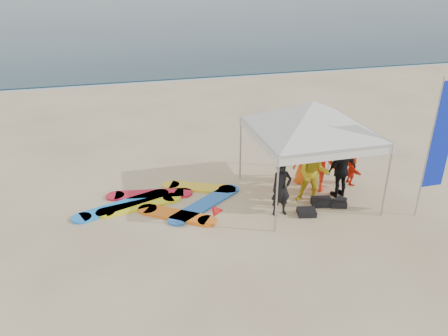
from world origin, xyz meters
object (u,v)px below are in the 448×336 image
object	(u,v)px
person_black_b	(342,170)
surfboard_spread	(165,202)
person_seated	(352,170)
feather_flag	(441,137)
person_orange_b	(305,157)
canopy_tent	(313,101)
marker_pennant	(218,211)
person_black_a	(281,189)
person_yellow	(313,173)
person_orange_a	(320,162)

from	to	relation	value
person_black_b	surfboard_spread	bearing A→B (deg)	-19.59
person_black_b	person_seated	world-z (taller)	person_black_b
feather_flag	person_orange_b	bearing A→B (deg)	132.25
person_seated	feather_flag	size ratio (longest dim) A/B	0.24
person_orange_b	canopy_tent	bearing A→B (deg)	41.75
person_seated	marker_pennant	world-z (taller)	person_seated
person_black_a	person_yellow	xyz separation A→B (m)	(1.13, 0.41, 0.13)
person_orange_b	person_seated	xyz separation A→B (m)	(1.41, -0.50, -0.39)
person_yellow	canopy_tent	xyz separation A→B (m)	(0.00, 0.38, 2.01)
person_orange_b	marker_pennant	distance (m)	3.79
person_black_b	canopy_tent	distance (m)	2.32
person_yellow	person_black_b	distance (m)	1.00
person_black_a	person_orange_a	distance (m)	1.99
person_orange_a	person_orange_b	distance (m)	0.65
person_orange_a	feather_flag	distance (m)	3.36
person_black_b	marker_pennant	distance (m)	4.03
person_orange_a	canopy_tent	world-z (taller)	canopy_tent
person_black_a	feather_flag	size ratio (longest dim) A/B	0.41
person_black_b	person_orange_a	bearing A→B (deg)	-58.92
feather_flag	marker_pennant	xyz separation A→B (m)	(-5.73, 0.83, -1.80)
person_black_b	marker_pennant	xyz separation A→B (m)	(-3.94, -0.76, -0.36)
person_seated	canopy_tent	xyz separation A→B (m)	(-1.72, -0.38, 2.47)
surfboard_spread	feather_flag	bearing A→B (deg)	-19.69
marker_pennant	person_black_b	bearing A→B (deg)	10.91
feather_flag	canopy_tent	bearing A→B (deg)	146.56
person_orange_a	feather_flag	xyz separation A→B (m)	(2.24, -2.10, 1.36)
person_black_a	marker_pennant	xyz separation A→B (m)	(-1.83, -0.21, -0.30)
person_yellow	marker_pennant	size ratio (longest dim) A/B	2.91
canopy_tent	person_yellow	bearing A→B (deg)	-90.43
person_seated	person_yellow	bearing A→B (deg)	121.07
person_black_b	surfboard_spread	size ratio (longest dim) A/B	0.37
feather_flag	marker_pennant	size ratio (longest dim) A/B	6.11
person_orange_a	person_seated	distance (m)	1.27
person_black_a	person_yellow	bearing A→B (deg)	13.72
person_yellow	marker_pennant	bearing A→B (deg)	-141.31
person_orange_b	marker_pennant	world-z (taller)	person_orange_b
person_yellow	canopy_tent	bearing A→B (deg)	116.33
person_orange_a	canopy_tent	xyz separation A→B (m)	(-0.54, -0.27, 2.00)
person_orange_a	person_orange_b	bearing A→B (deg)	-29.42
person_black_b	person_seated	bearing A→B (deg)	-149.29
surfboard_spread	canopy_tent	bearing A→B (deg)	-8.89
person_orange_a	canopy_tent	distance (m)	2.09
person_orange_b	person_black_a	bearing A→B (deg)	20.45
marker_pennant	person_seated	bearing A→B (deg)	16.50
person_black_b	person_orange_b	world-z (taller)	person_orange_b
person_yellow	canopy_tent	distance (m)	2.05
person_orange_a	feather_flag	world-z (taller)	feather_flag
person_black_a	person_seated	distance (m)	3.10
person_orange_b	marker_pennant	xyz separation A→B (m)	(-3.27, -1.89, -0.36)
person_yellow	person_seated	bearing A→B (deg)	50.59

